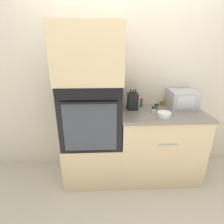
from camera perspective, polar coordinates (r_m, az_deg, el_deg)
ground_plane at (r=2.35m, az=3.25°, el=-24.14°), size 12.00×12.00×0.00m
wall_back at (r=2.33m, az=2.35°, el=10.69°), size 8.00×0.05×2.50m
oven_cabinet_base at (r=2.40m, az=-6.00°, el=-14.61°), size 0.70×0.60×0.54m
wall_oven at (r=2.10m, az=-6.64°, el=-0.26°), size 0.68×0.64×0.73m
oven_cabinet_upper at (r=1.97m, az=-7.46°, el=18.23°), size 0.70×0.60×0.60m
counter_unit at (r=2.40m, az=15.03°, el=-10.10°), size 1.03×0.63×0.91m
microwave at (r=2.40m, az=21.95°, el=3.91°), size 0.33×0.30×0.23m
knife_block at (r=2.18m, az=6.77°, el=3.50°), size 0.12×0.12×0.25m
bowl at (r=2.04m, az=16.63°, el=-0.79°), size 0.15×0.15×0.06m
condiment_jar_near at (r=2.28m, az=14.29°, el=1.75°), size 0.06×0.06×0.06m
condiment_jar_mid at (r=2.44m, az=15.90°, el=3.05°), size 0.04×0.04×0.08m
condiment_jar_far at (r=2.12m, az=13.44°, el=0.63°), size 0.06×0.06×0.08m
condiment_jar_back at (r=2.31m, az=9.63°, el=3.00°), size 0.04×0.04×0.12m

